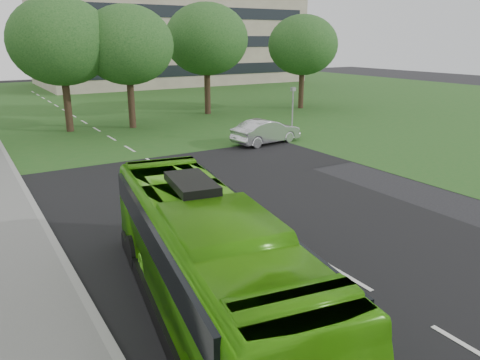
{
  "coord_description": "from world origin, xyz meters",
  "views": [
    {
      "loc": [
        -9.34,
        -11.1,
        6.87
      ],
      "look_at": [
        -0.26,
        3.78,
        1.6
      ],
      "focal_mm": 35.0,
      "sensor_mm": 36.0,
      "label": 1
    }
  ],
  "objects_px": {
    "office_building": "(168,2)",
    "tree_park_c": "(127,45)",
    "tree_park_e": "(303,45)",
    "bus": "(206,259)",
    "tree_park_b": "(61,41)",
    "tree_park_d": "(206,39)",
    "camera_pole": "(293,106)",
    "sedan": "(266,132)"
  },
  "relations": [
    {
      "from": "tree_park_b",
      "to": "tree_park_d",
      "type": "distance_m",
      "value": 13.43
    },
    {
      "from": "office_building",
      "to": "bus",
      "type": "bearing_deg",
      "value": -112.62
    },
    {
      "from": "office_building",
      "to": "tree_park_c",
      "type": "xyz_separation_m",
      "value": [
        -19.22,
        -36.65,
        -6.09
      ]
    },
    {
      "from": "tree_park_b",
      "to": "bus",
      "type": "relative_size",
      "value": 0.88
    },
    {
      "from": "tree_park_d",
      "to": "tree_park_c",
      "type": "bearing_deg",
      "value": -158.9
    },
    {
      "from": "tree_park_d",
      "to": "sedan",
      "type": "relative_size",
      "value": 2.02
    },
    {
      "from": "tree_park_b",
      "to": "tree_park_c",
      "type": "relative_size",
      "value": 1.05
    },
    {
      "from": "tree_park_c",
      "to": "tree_park_d",
      "type": "bearing_deg",
      "value": 21.1
    },
    {
      "from": "tree_park_e",
      "to": "tree_park_b",
      "type": "bearing_deg",
      "value": -178.27
    },
    {
      "from": "office_building",
      "to": "sedan",
      "type": "relative_size",
      "value": 8.02
    },
    {
      "from": "tree_park_c",
      "to": "tree_park_d",
      "type": "relative_size",
      "value": 0.94
    },
    {
      "from": "office_building",
      "to": "camera_pole",
      "type": "relative_size",
      "value": 10.9
    },
    {
      "from": "tree_park_b",
      "to": "tree_park_c",
      "type": "distance_m",
      "value": 4.79
    },
    {
      "from": "tree_park_b",
      "to": "tree_park_e",
      "type": "height_order",
      "value": "tree_park_b"
    },
    {
      "from": "tree_park_d",
      "to": "bus",
      "type": "relative_size",
      "value": 0.9
    },
    {
      "from": "office_building",
      "to": "tree_park_b",
      "type": "relative_size",
      "value": 4.04
    },
    {
      "from": "tree_park_c",
      "to": "sedan",
      "type": "height_order",
      "value": "tree_park_c"
    },
    {
      "from": "office_building",
      "to": "tree_park_d",
      "type": "relative_size",
      "value": 3.97
    },
    {
      "from": "bus",
      "to": "sedan",
      "type": "distance_m",
      "value": 20.93
    },
    {
      "from": "tree_park_d",
      "to": "office_building",
      "type": "bearing_deg",
      "value": 72.26
    },
    {
      "from": "tree_park_e",
      "to": "bus",
      "type": "distance_m",
      "value": 38.72
    },
    {
      "from": "tree_park_b",
      "to": "camera_pole",
      "type": "height_order",
      "value": "tree_park_b"
    },
    {
      "from": "office_building",
      "to": "tree_park_b",
      "type": "bearing_deg",
      "value": -123.83
    },
    {
      "from": "tree_park_c",
      "to": "camera_pole",
      "type": "relative_size",
      "value": 2.57
    },
    {
      "from": "tree_park_c",
      "to": "camera_pole",
      "type": "height_order",
      "value": "tree_park_c"
    },
    {
      "from": "tree_park_b",
      "to": "tree_park_d",
      "type": "bearing_deg",
      "value": 9.96
    },
    {
      "from": "tree_park_b",
      "to": "camera_pole",
      "type": "relative_size",
      "value": 2.7
    },
    {
      "from": "office_building",
      "to": "tree_park_c",
      "type": "bearing_deg",
      "value": -117.68
    },
    {
      "from": "bus",
      "to": "office_building",
      "type": "bearing_deg",
      "value": 76.5
    },
    {
      "from": "tree_park_c",
      "to": "sedan",
      "type": "relative_size",
      "value": 1.89
    },
    {
      "from": "office_building",
      "to": "tree_park_e",
      "type": "bearing_deg",
      "value": -91.17
    },
    {
      "from": "tree_park_c",
      "to": "tree_park_d",
      "type": "xyz_separation_m",
      "value": [
        8.55,
        3.3,
        0.43
      ]
    },
    {
      "from": "office_building",
      "to": "bus",
      "type": "distance_m",
      "value": 69.65
    },
    {
      "from": "tree_park_b",
      "to": "tree_park_e",
      "type": "xyz_separation_m",
      "value": [
        23.19,
        0.7,
        -0.42
      ]
    },
    {
      "from": "tree_park_e",
      "to": "bus",
      "type": "height_order",
      "value": "tree_park_e"
    },
    {
      "from": "tree_park_d",
      "to": "bus",
      "type": "distance_m",
      "value": 34.44
    },
    {
      "from": "tree_park_e",
      "to": "bus",
      "type": "xyz_separation_m",
      "value": [
        -25.75,
        -28.53,
        -4.71
      ]
    },
    {
      "from": "tree_park_d",
      "to": "camera_pole",
      "type": "relative_size",
      "value": 2.74
    },
    {
      "from": "tree_park_c",
      "to": "camera_pole",
      "type": "distance_m",
      "value": 13.81
    },
    {
      "from": "tree_park_e",
      "to": "tree_park_d",
      "type": "bearing_deg",
      "value": 170.75
    },
    {
      "from": "camera_pole",
      "to": "tree_park_d",
      "type": "bearing_deg",
      "value": 101.5
    },
    {
      "from": "office_building",
      "to": "sedan",
      "type": "distance_m",
      "value": 50.4
    }
  ]
}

